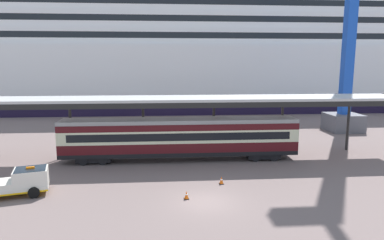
{
  "coord_description": "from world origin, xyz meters",
  "views": [
    {
      "loc": [
        -2.71,
        -22.25,
        9.45
      ],
      "look_at": [
        -0.4,
        7.31,
        4.5
      ],
      "focal_mm": 32.18,
      "sensor_mm": 36.0,
      "label": 1
    }
  ],
  "objects": [
    {
      "name": "service_truck",
      "position": [
        -13.41,
        2.29,
        0.99
      ],
      "size": [
        5.55,
        3.3,
        2.02
      ],
      "color": "silver",
      "rests_on": "ground"
    },
    {
      "name": "platform_canopy",
      "position": [
        -1.33,
        10.87,
        5.85
      ],
      "size": [
        44.16,
        5.04,
        6.14
      ],
      "color": "#BBBBBB",
      "rests_on": "ground"
    },
    {
      "name": "ground_plane",
      "position": [
        0.0,
        0.0,
        0.0
      ],
      "size": [
        400.0,
        400.0,
        0.0
      ],
      "primitive_type": "plane",
      "color": "#715F5D"
    },
    {
      "name": "cruise_ship",
      "position": [
        19.83,
        53.57,
        11.46
      ],
      "size": [
        162.52,
        28.94,
        33.19
      ],
      "color": "black",
      "rests_on": "ground"
    },
    {
      "name": "train_carriage",
      "position": [
        -1.33,
        10.44,
        2.31
      ],
      "size": [
        22.68,
        2.81,
        4.11
      ],
      "color": "black",
      "rests_on": "ground"
    },
    {
      "name": "traffic_cone_mid",
      "position": [
        1.62,
        3.42,
        0.31
      ],
      "size": [
        0.36,
        0.36,
        0.62
      ],
      "color": "black",
      "rests_on": "ground"
    },
    {
      "name": "traffic_cone_near",
      "position": [
        -1.32,
        0.59,
        0.29
      ],
      "size": [
        0.36,
        0.36,
        0.6
      ],
      "color": "black",
      "rests_on": "ground"
    }
  ]
}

